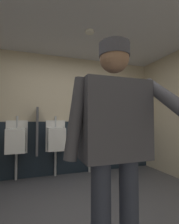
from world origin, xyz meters
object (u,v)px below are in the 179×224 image
Objects in this scene: urinal_middle at (56,139)px; urinal_right at (91,137)px; urinal_left at (16,140)px; person at (115,139)px.

urinal_middle is 1.00× the size of urinal_right.
person reaches higher than urinal_left.
urinal_left is 1.50m from urinal_right.
urinal_left is at bearing 110.34° from person.
urinal_right is at bearing 75.04° from person.
urinal_right is at bearing 0.00° from urinal_middle.
urinal_middle is at bearing 0.00° from urinal_left.
person is at bearing -104.96° from urinal_right.
urinal_middle is (0.75, 0.00, 0.00)m from urinal_left.
urinal_left is 0.72× the size of person.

